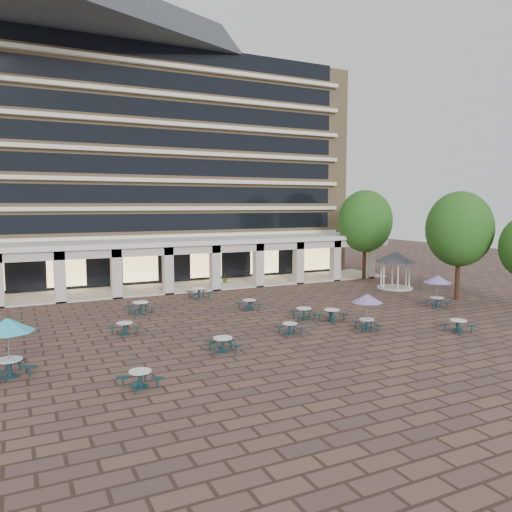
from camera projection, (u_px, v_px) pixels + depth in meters
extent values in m
plane|color=brown|center=(255.00, 323.00, 31.68)|extent=(120.00, 120.00, 0.00)
cube|color=#A4855C|center=(151.00, 171.00, 53.34)|extent=(40.00, 15.00, 22.00)
cube|color=silver|center=(173.00, 236.00, 47.08)|extent=(36.80, 0.50, 0.35)
cube|color=black|center=(172.00, 222.00, 47.15)|extent=(35.20, 0.05, 1.60)
cube|color=silver|center=(173.00, 208.00, 46.81)|extent=(36.80, 0.50, 0.35)
cube|color=black|center=(172.00, 195.00, 46.88)|extent=(35.20, 0.05, 1.60)
cube|color=silver|center=(172.00, 180.00, 46.54)|extent=(36.80, 0.50, 0.35)
cube|color=black|center=(171.00, 167.00, 46.61)|extent=(35.20, 0.05, 1.60)
cube|color=silver|center=(172.00, 152.00, 46.27)|extent=(36.80, 0.50, 0.35)
cube|color=black|center=(171.00, 138.00, 46.35)|extent=(35.20, 0.05, 1.60)
cube|color=silver|center=(171.00, 124.00, 46.01)|extent=(36.80, 0.50, 0.35)
cube|color=black|center=(170.00, 110.00, 46.08)|extent=(35.20, 0.05, 1.60)
cube|color=silver|center=(171.00, 95.00, 45.74)|extent=(36.80, 0.50, 0.35)
cube|color=black|center=(170.00, 81.00, 45.81)|extent=(35.20, 0.05, 1.60)
cube|color=silver|center=(170.00, 65.00, 45.47)|extent=(36.80, 0.50, 0.35)
cube|color=black|center=(169.00, 51.00, 45.54)|extent=(35.20, 0.05, 1.60)
cube|color=white|center=(182.00, 241.00, 44.66)|extent=(42.00, 6.60, 0.40)
cube|color=beige|center=(193.00, 249.00, 42.15)|extent=(42.00, 0.30, 0.90)
cube|color=black|center=(174.00, 264.00, 47.32)|extent=(38.00, 0.15, 3.20)
cube|color=beige|center=(183.00, 287.00, 45.08)|extent=(42.00, 6.00, 0.12)
cube|color=beige|center=(60.00, 277.00, 37.95)|extent=(0.80, 0.80, 4.00)
cube|color=beige|center=(116.00, 273.00, 39.80)|extent=(0.80, 0.80, 4.00)
cube|color=beige|center=(168.00, 270.00, 41.64)|extent=(0.80, 0.80, 4.00)
cube|color=beige|center=(215.00, 267.00, 43.48)|extent=(0.80, 0.80, 4.00)
cube|color=beige|center=(258.00, 265.00, 45.32)|extent=(0.80, 0.80, 4.00)
cube|color=beige|center=(298.00, 262.00, 47.16)|extent=(0.80, 0.80, 4.00)
cube|color=beige|center=(335.00, 260.00, 49.00)|extent=(0.80, 0.80, 4.00)
cube|color=beige|center=(370.00, 258.00, 50.85)|extent=(0.80, 0.80, 4.00)
cube|color=#FFD88C|center=(67.00, 273.00, 43.02)|extent=(3.20, 0.08, 2.40)
cube|color=#FFD88C|center=(141.00, 269.00, 45.81)|extent=(3.20, 0.08, 2.40)
cube|color=#FFD88C|center=(206.00, 265.00, 48.60)|extent=(3.20, 0.08, 2.40)
cube|color=#FFD88C|center=(265.00, 262.00, 51.39)|extent=(3.20, 0.08, 2.40)
cube|color=#FFD88C|center=(317.00, 259.00, 54.18)|extent=(3.20, 0.08, 2.40)
cylinder|color=#14373D|center=(140.00, 387.00, 20.49)|extent=(0.65, 0.65, 0.04)
cylinder|color=#14373D|center=(140.00, 380.00, 20.46)|extent=(0.17, 0.17, 0.61)
cylinder|color=white|center=(140.00, 371.00, 20.43)|extent=(0.93, 0.93, 0.05)
cube|color=#14373D|center=(145.00, 372.00, 21.17)|extent=(0.48, 0.57, 0.05)
cylinder|color=#14373D|center=(145.00, 377.00, 21.19)|extent=(0.07, 0.07, 0.39)
cube|color=#14373D|center=(123.00, 377.00, 20.50)|extent=(0.57, 0.48, 0.05)
cylinder|color=#14373D|center=(123.00, 382.00, 20.52)|extent=(0.07, 0.07, 0.39)
cube|color=#14373D|center=(135.00, 384.00, 19.74)|extent=(0.48, 0.57, 0.05)
cylinder|color=#14373D|center=(135.00, 389.00, 19.76)|extent=(0.07, 0.07, 0.39)
cube|color=#14373D|center=(158.00, 378.00, 20.41)|extent=(0.57, 0.48, 0.05)
cylinder|color=#14373D|center=(158.00, 383.00, 20.43)|extent=(0.07, 0.07, 0.39)
cylinder|color=#14373D|center=(223.00, 351.00, 25.43)|extent=(0.69, 0.69, 0.04)
cylinder|color=#14373D|center=(223.00, 345.00, 25.40)|extent=(0.18, 0.18, 0.65)
cylinder|color=white|center=(223.00, 338.00, 25.36)|extent=(0.98, 0.98, 0.05)
cube|color=#14373D|center=(231.00, 340.00, 26.05)|extent=(0.60, 0.53, 0.05)
cylinder|color=#14373D|center=(231.00, 344.00, 26.08)|extent=(0.08, 0.08, 0.41)
cube|color=#14373D|center=(211.00, 341.00, 25.76)|extent=(0.53, 0.60, 0.05)
cylinder|color=#14373D|center=(211.00, 346.00, 25.79)|extent=(0.08, 0.08, 0.41)
cube|color=#14373D|center=(214.00, 347.00, 24.73)|extent=(0.60, 0.53, 0.05)
cylinder|color=#14373D|center=(215.00, 352.00, 24.75)|extent=(0.08, 0.08, 0.41)
cube|color=#14373D|center=(236.00, 345.00, 25.02)|extent=(0.53, 0.60, 0.05)
cylinder|color=#14373D|center=(236.00, 350.00, 25.04)|extent=(0.08, 0.08, 0.41)
cylinder|color=#14373D|center=(290.00, 334.00, 28.89)|extent=(0.60, 0.60, 0.03)
cylinder|color=#14373D|center=(290.00, 329.00, 28.86)|extent=(0.15, 0.15, 0.56)
cylinder|color=white|center=(290.00, 323.00, 28.83)|extent=(0.86, 0.86, 0.04)
cube|color=#14373D|center=(294.00, 325.00, 29.45)|extent=(0.52, 0.48, 0.04)
cylinder|color=#14373D|center=(294.00, 328.00, 29.47)|extent=(0.07, 0.07, 0.36)
cube|color=#14373D|center=(279.00, 326.00, 29.14)|extent=(0.48, 0.52, 0.04)
cylinder|color=#14373D|center=(279.00, 330.00, 29.16)|extent=(0.07, 0.07, 0.36)
cube|color=#14373D|center=(285.00, 330.00, 28.26)|extent=(0.52, 0.48, 0.04)
cylinder|color=#14373D|center=(285.00, 334.00, 28.28)|extent=(0.07, 0.07, 0.36)
cube|color=#14373D|center=(301.00, 329.00, 28.57)|extent=(0.48, 0.52, 0.04)
cylinder|color=#14373D|center=(301.00, 332.00, 28.59)|extent=(0.07, 0.07, 0.36)
cylinder|color=#14373D|center=(458.00, 332.00, 29.37)|extent=(0.67, 0.67, 0.04)
cylinder|color=#14373D|center=(458.00, 327.00, 29.34)|extent=(0.17, 0.17, 0.63)
cylinder|color=white|center=(458.00, 320.00, 29.30)|extent=(0.95, 0.95, 0.05)
cube|color=#14373D|center=(457.00, 322.00, 30.03)|extent=(0.55, 0.57, 0.05)
cylinder|color=#14373D|center=(457.00, 326.00, 30.06)|extent=(0.08, 0.08, 0.40)
cube|color=#14373D|center=(445.00, 324.00, 29.54)|extent=(0.57, 0.55, 0.05)
cylinder|color=#14373D|center=(445.00, 328.00, 29.56)|extent=(0.08, 0.08, 0.40)
cube|color=#14373D|center=(460.00, 328.00, 28.62)|extent=(0.55, 0.57, 0.05)
cylinder|color=#14373D|center=(459.00, 332.00, 28.64)|extent=(0.08, 0.08, 0.40)
cube|color=#14373D|center=(472.00, 326.00, 29.11)|extent=(0.57, 0.55, 0.05)
cylinder|color=#14373D|center=(472.00, 329.00, 29.14)|extent=(0.08, 0.08, 0.40)
cylinder|color=#14373D|center=(10.00, 377.00, 21.69)|extent=(0.75, 0.75, 0.04)
cylinder|color=#14373D|center=(10.00, 369.00, 21.65)|extent=(0.19, 0.19, 0.71)
cylinder|color=white|center=(9.00, 360.00, 21.61)|extent=(1.07, 1.07, 0.05)
cube|color=#14373D|center=(19.00, 361.00, 22.47)|extent=(0.54, 0.66, 0.05)
cylinder|color=#14373D|center=(20.00, 366.00, 22.50)|extent=(0.09, 0.09, 0.45)
cube|color=#14373D|center=(28.00, 367.00, 21.61)|extent=(0.66, 0.54, 0.05)
cylinder|color=#14373D|center=(29.00, 372.00, 21.64)|extent=(0.09, 0.09, 0.45)
cylinder|color=gray|center=(9.00, 348.00, 21.56)|extent=(0.05, 0.05, 2.58)
cone|color=#31B8D7|center=(7.00, 325.00, 21.45)|extent=(2.26, 2.26, 0.59)
cylinder|color=#14373D|center=(125.00, 334.00, 28.83)|extent=(0.65, 0.65, 0.04)
cylinder|color=#14373D|center=(125.00, 329.00, 28.80)|extent=(0.17, 0.17, 0.61)
cylinder|color=white|center=(125.00, 323.00, 28.76)|extent=(0.92, 0.92, 0.05)
cube|color=#14373D|center=(127.00, 324.00, 29.51)|extent=(0.44, 0.57, 0.05)
cylinder|color=#14373D|center=(128.00, 328.00, 29.53)|extent=(0.07, 0.07, 0.39)
cube|color=#14373D|center=(112.00, 327.00, 28.76)|extent=(0.57, 0.44, 0.05)
cylinder|color=#14373D|center=(112.00, 331.00, 28.79)|extent=(0.07, 0.07, 0.39)
cube|color=#14373D|center=(122.00, 331.00, 28.07)|extent=(0.44, 0.57, 0.05)
cylinder|color=#14373D|center=(122.00, 334.00, 28.10)|extent=(0.07, 0.07, 0.39)
cube|color=#14373D|center=(137.00, 327.00, 28.82)|extent=(0.57, 0.44, 0.05)
cylinder|color=#14373D|center=(137.00, 331.00, 28.84)|extent=(0.07, 0.07, 0.39)
cylinder|color=#14373D|center=(367.00, 330.00, 29.80)|extent=(0.63, 0.63, 0.04)
cylinder|color=#14373D|center=(367.00, 325.00, 29.77)|extent=(0.16, 0.16, 0.59)
cylinder|color=white|center=(367.00, 319.00, 29.73)|extent=(0.90, 0.90, 0.04)
cube|color=#14373D|center=(371.00, 321.00, 30.32)|extent=(0.55, 0.46, 0.04)
cylinder|color=#14373D|center=(371.00, 325.00, 30.35)|extent=(0.07, 0.07, 0.38)
cube|color=#14373D|center=(356.00, 322.00, 30.16)|extent=(0.46, 0.55, 0.04)
cylinder|color=#14373D|center=(356.00, 325.00, 30.18)|extent=(0.07, 0.07, 0.38)
cube|color=#14373D|center=(362.00, 326.00, 29.19)|extent=(0.55, 0.46, 0.04)
cylinder|color=#14373D|center=(362.00, 329.00, 29.21)|extent=(0.07, 0.07, 0.38)
cube|color=#14373D|center=(378.00, 325.00, 29.36)|extent=(0.46, 0.55, 0.04)
cylinder|color=#14373D|center=(378.00, 329.00, 29.38)|extent=(0.07, 0.07, 0.38)
cylinder|color=gray|center=(367.00, 312.00, 29.69)|extent=(0.04, 0.04, 2.15)
cone|color=#856DB9|center=(367.00, 298.00, 29.60)|extent=(1.88, 1.88, 0.49)
cylinder|color=#14373D|center=(332.00, 321.00, 32.13)|extent=(0.70, 0.70, 0.04)
cylinder|color=#14373D|center=(332.00, 316.00, 32.10)|extent=(0.18, 0.18, 0.66)
cylinder|color=white|center=(332.00, 310.00, 32.06)|extent=(1.00, 1.00, 0.05)
cube|color=#14373D|center=(330.00, 312.00, 32.87)|extent=(0.49, 0.62, 0.05)
cylinder|color=#14373D|center=(330.00, 315.00, 32.89)|extent=(0.08, 0.08, 0.42)
cube|color=#14373D|center=(320.00, 314.00, 32.08)|extent=(0.62, 0.49, 0.05)
cylinder|color=#14373D|center=(320.00, 318.00, 32.11)|extent=(0.08, 0.08, 0.42)
cube|color=#14373D|center=(334.00, 317.00, 31.31)|extent=(0.49, 0.62, 0.05)
cylinder|color=#14373D|center=(334.00, 321.00, 31.33)|extent=(0.08, 0.08, 0.42)
cube|color=#14373D|center=(344.00, 314.00, 32.09)|extent=(0.62, 0.49, 0.05)
cylinder|color=#14373D|center=(344.00, 318.00, 32.12)|extent=(0.08, 0.08, 0.42)
cylinder|color=#14373D|center=(141.00, 313.00, 34.34)|extent=(0.75, 0.75, 0.04)
cylinder|color=#14373D|center=(141.00, 308.00, 34.30)|extent=(0.19, 0.19, 0.71)
cylinder|color=white|center=(140.00, 302.00, 34.26)|extent=(1.07, 1.07, 0.05)
cube|color=#14373D|center=(146.00, 304.00, 35.10)|extent=(0.60, 0.65, 0.05)
cylinder|color=#14373D|center=(146.00, 308.00, 35.13)|extent=(0.09, 0.09, 0.45)
cube|color=#14373D|center=(129.00, 306.00, 34.47)|extent=(0.65, 0.60, 0.05)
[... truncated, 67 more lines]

